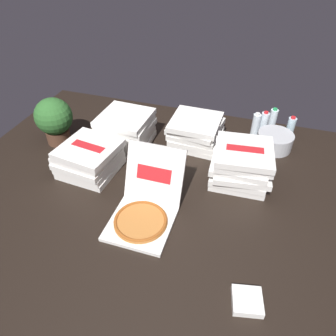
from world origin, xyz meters
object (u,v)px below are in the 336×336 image
ice_bucket (275,141)px  pizza_stack_center_near (241,164)px  water_bottle_0 (264,123)px  napkin_pile (247,301)px  water_bottle_3 (273,120)px  pizza_stack_right_mid (126,130)px  potted_plant (54,119)px  pizza_stack_left_far (196,131)px  pizza_stack_left_mid (89,158)px  water_bottle_2 (256,124)px  water_bottle_1 (290,128)px  open_pizza_box (145,208)px

ice_bucket → pizza_stack_center_near: bearing=-114.7°
water_bottle_0 → napkin_pile: size_ratio=1.41×
water_bottle_3 → pizza_stack_center_near: bearing=-103.4°
pizza_stack_right_mid → water_bottle_0: pizza_stack_right_mid is taller
pizza_stack_right_mid → potted_plant: bearing=-165.5°
pizza_stack_center_near → pizza_stack_left_far: (-0.42, 0.36, -0.02)m
pizza_stack_center_near → pizza_stack_left_mid: 1.12m
ice_bucket → water_bottle_2: 0.24m
water_bottle_2 → water_bottle_3: bearing=43.3°
pizza_stack_right_mid → water_bottle_2: size_ratio=2.01×
pizza_stack_center_near → potted_plant: potted_plant is taller
napkin_pile → pizza_stack_left_far: bearing=114.3°
pizza_stack_center_near → water_bottle_0: size_ratio=2.13×
pizza_stack_center_near → napkin_pile: (0.17, -0.95, -0.12)m
pizza_stack_center_near → water_bottle_2: pizza_stack_center_near is taller
ice_bucket → potted_plant: bearing=-165.4°
pizza_stack_left_mid → water_bottle_2: bearing=38.0°
water_bottle_1 → water_bottle_3: (-0.15, 0.10, 0.00)m
water_bottle_2 → water_bottle_3: 0.19m
pizza_stack_left_far → water_bottle_3: bearing=34.3°
pizza_stack_left_far → potted_plant: 1.18m
water_bottle_0 → water_bottle_1: (0.22, -0.02, 0.00)m
potted_plant → water_bottle_2: bearing=21.3°
pizza_stack_left_far → pizza_stack_center_near: bearing=-40.7°
pizza_stack_left_mid → water_bottle_1: bearing=32.7°
water_bottle_2 → napkin_pile: size_ratio=1.41×
ice_bucket → water_bottle_0: (-0.11, 0.21, 0.03)m
open_pizza_box → ice_bucket: (0.75, 1.04, -0.01)m
water_bottle_1 → water_bottle_2: same height
pizza_stack_center_near → ice_bucket: pizza_stack_center_near is taller
pizza_stack_center_near → napkin_pile: pizza_stack_center_near is taller
water_bottle_0 → pizza_stack_right_mid: bearing=-154.5°
open_pizza_box → pizza_stack_left_far: size_ratio=1.26×
pizza_stack_center_near → pizza_stack_left_mid: pizza_stack_center_near is taller
pizza_stack_left_mid → pizza_stack_right_mid: bearing=74.2°
ice_bucket → water_bottle_3: (-0.04, 0.29, 0.03)m
water_bottle_2 → napkin_pile: water_bottle_2 is taller
water_bottle_1 → water_bottle_3: 0.18m
pizza_stack_left_mid → napkin_pile: pizza_stack_left_mid is taller
water_bottle_1 → water_bottle_2: size_ratio=1.00×
pizza_stack_right_mid → pizza_stack_left_mid: (-0.12, -0.42, -0.02)m
pizza_stack_center_near → water_bottle_0: pizza_stack_center_near is taller
pizza_stack_right_mid → water_bottle_2: pizza_stack_right_mid is taller
pizza_stack_center_near → potted_plant: (-1.54, 0.02, 0.08)m
pizza_stack_center_near → water_bottle_2: size_ratio=2.13×
napkin_pile → water_bottle_3: bearing=89.6°
open_pizza_box → water_bottle_2: bearing=64.3°
open_pizza_box → pizza_stack_left_far: open_pizza_box is taller
open_pizza_box → water_bottle_0: open_pizza_box is taller
water_bottle_0 → water_bottle_3: size_ratio=1.00×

